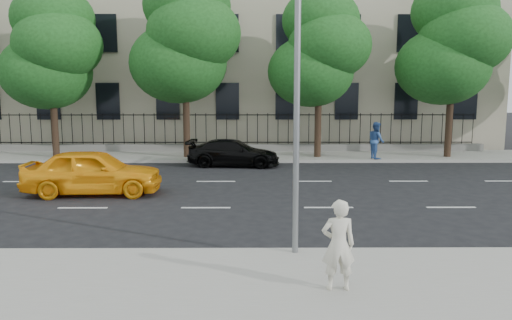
{
  "coord_description": "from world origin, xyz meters",
  "views": [
    {
      "loc": [
        1.54,
        -13.31,
        3.94
      ],
      "look_at": [
        1.64,
        3.0,
        1.5
      ],
      "focal_mm": 35.0,
      "sensor_mm": 36.0,
      "label": 1
    }
  ],
  "objects": [
    {
      "name": "street_light",
      "position": [
        2.5,
        -1.77,
        5.15
      ],
      "size": [
        0.25,
        3.32,
        8.05
      ],
      "color": "slate",
      "rests_on": "near_sidewalk"
    },
    {
      "name": "tree_c",
      "position": [
        -1.96,
        13.36,
        6.41
      ],
      "size": [
        5.89,
        5.5,
        9.8
      ],
      "color": "#382619",
      "rests_on": "far_sidewalk"
    },
    {
      "name": "yellow_taxi",
      "position": [
        -4.28,
        4.58,
        0.84
      ],
      "size": [
        4.99,
        2.2,
        1.67
      ],
      "primitive_type": "imported",
      "rotation": [
        0.0,
        0.0,
        1.62
      ],
      "color": "#FFA311",
      "rests_on": "ground"
    },
    {
      "name": "tree_d",
      "position": [
        5.04,
        13.36,
        5.84
      ],
      "size": [
        5.34,
        4.94,
        8.84
      ],
      "color": "#382619",
      "rests_on": "far_sidewalk"
    },
    {
      "name": "tree_e",
      "position": [
        12.04,
        13.36,
        6.2
      ],
      "size": [
        5.71,
        5.31,
        9.46
      ],
      "color": "#382619",
      "rests_on": "far_sidewalk"
    },
    {
      "name": "far_sidewalk",
      "position": [
        0.0,
        14.0,
        0.07
      ],
      "size": [
        60.0,
        4.0,
        0.15
      ],
      "primitive_type": "cube",
      "color": "gray",
      "rests_on": "ground"
    },
    {
      "name": "woman_near",
      "position": [
        3.12,
        -4.42,
        1.01
      ],
      "size": [
        0.64,
        0.43,
        1.73
      ],
      "primitive_type": "imported",
      "rotation": [
        0.0,
        0.0,
        3.18
      ],
      "color": "beige",
      "rests_on": "near_sidewalk"
    },
    {
      "name": "black_sedan",
      "position": [
        0.57,
        11.01,
        0.66
      ],
      "size": [
        4.68,
        2.28,
        1.31
      ],
      "primitive_type": "imported",
      "rotation": [
        0.0,
        0.0,
        1.47
      ],
      "color": "black",
      "rests_on": "ground"
    },
    {
      "name": "masonry_building",
      "position": [
        0.0,
        22.95,
        9.02
      ],
      "size": [
        34.6,
        12.11,
        18.5
      ],
      "color": "beige",
      "rests_on": "ground"
    },
    {
      "name": "near_sidewalk",
      "position": [
        0.0,
        -4.0,
        0.07
      ],
      "size": [
        60.0,
        4.0,
        0.15
      ],
      "primitive_type": "cube",
      "color": "gray",
      "rests_on": "ground"
    },
    {
      "name": "iron_fence",
      "position": [
        0.0,
        15.7,
        0.65
      ],
      "size": [
        30.0,
        0.5,
        2.2
      ],
      "color": "slate",
      "rests_on": "far_sidewalk"
    },
    {
      "name": "pedestrian_far",
      "position": [
        7.97,
        12.49,
        1.11
      ],
      "size": [
        0.89,
        1.05,
        1.92
      ],
      "primitive_type": "imported",
      "rotation": [
        0.0,
        0.0,
        1.75
      ],
      "color": "#33599C",
      "rests_on": "far_sidewalk"
    },
    {
      "name": "lane_markings",
      "position": [
        0.0,
        4.75,
        0.01
      ],
      "size": [
        49.6,
        4.62,
        0.01
      ],
      "primitive_type": null,
      "color": "silver",
      "rests_on": "ground"
    },
    {
      "name": "ground",
      "position": [
        0.0,
        0.0,
        0.0
      ],
      "size": [
        120.0,
        120.0,
        0.0
      ],
      "primitive_type": "plane",
      "color": "black",
      "rests_on": "ground"
    },
    {
      "name": "tree_b",
      "position": [
        -8.96,
        13.36,
        5.84
      ],
      "size": [
        5.53,
        5.12,
        8.97
      ],
      "color": "#382619",
      "rests_on": "far_sidewalk"
    }
  ]
}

